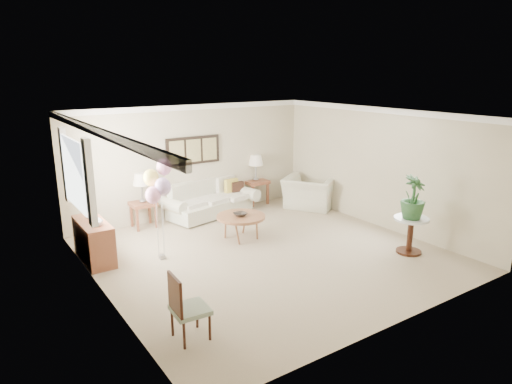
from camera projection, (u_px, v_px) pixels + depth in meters
ground_plane at (267, 254)px, 8.60m from camera, size 6.00×6.00×0.00m
room_shell at (259, 169)px, 8.20m from camera, size 6.04×6.04×2.60m
wall_art_triptych at (193, 150)px, 10.58m from camera, size 1.35×0.06×0.65m
sofa at (210, 202)px, 10.84m from camera, size 2.42×1.27×0.83m
end_table_left at (143, 206)px, 9.94m from camera, size 0.53×0.48×0.57m
end_table_right at (256, 184)px, 11.72m from camera, size 0.57×0.52×0.62m
lamp_left at (141, 180)px, 9.78m from camera, size 0.37×0.37×0.65m
lamp_right at (256, 161)px, 11.57m from camera, size 0.37×0.37×0.66m
coffee_table at (241, 217)px, 9.26m from camera, size 0.99×0.99×0.50m
decor_bowl at (240, 214)px, 9.20m from camera, size 0.28×0.28×0.07m
armchair at (309, 193)px, 11.41m from camera, size 1.52×1.56×0.78m
side_table at (411, 226)px, 8.53m from camera, size 0.64×0.64×0.70m
potted_plant at (413, 197)px, 8.34m from camera, size 0.52×0.52×0.81m
accent_chair at (185, 306)px, 5.74m from camera, size 0.47×0.47×0.91m
credenza at (94, 241)px, 8.22m from camera, size 0.46×1.20×0.74m
vase_white at (97, 221)px, 7.88m from camera, size 0.20×0.20×0.19m
vase_sage at (89, 213)px, 8.30m from camera, size 0.21×0.21×0.17m
balloon_cluster at (159, 183)px, 7.99m from camera, size 0.58×0.52×1.85m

